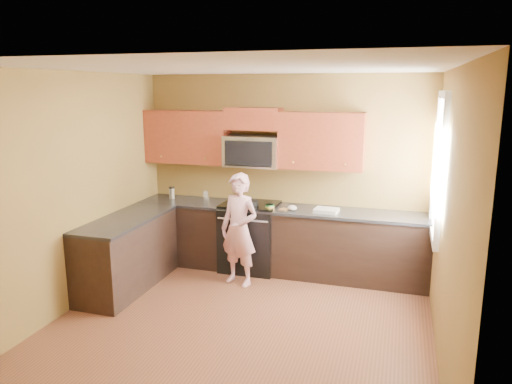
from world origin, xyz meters
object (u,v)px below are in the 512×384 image
at_px(microwave, 253,166).
at_px(frying_pan, 249,205).
at_px(travel_mug, 172,199).
at_px(woman, 239,230).
at_px(butter_tub, 270,210).
at_px(stove, 250,236).

xyz_separation_m(microwave, frying_pan, (0.01, -0.22, -0.50)).
bearing_deg(travel_mug, frying_pan, -7.40).
height_order(woman, travel_mug, woman).
height_order(microwave, frying_pan, microwave).
distance_m(frying_pan, butter_tub, 0.32).
xyz_separation_m(microwave, travel_mug, (-1.22, -0.06, -0.53)).
bearing_deg(woman, microwave, 109.02).
bearing_deg(travel_mug, stove, -3.15).
xyz_separation_m(butter_tub, travel_mug, (-1.55, 0.22, 0.00)).
height_order(microwave, woman, microwave).
relative_size(stove, microwave, 1.25).
relative_size(microwave, woman, 0.52).
xyz_separation_m(stove, butter_tub, (0.32, -0.15, 0.45)).
bearing_deg(frying_pan, microwave, 93.85).
xyz_separation_m(stove, travel_mug, (-1.22, 0.07, 0.45)).
bearing_deg(microwave, woman, -87.74).
xyz_separation_m(woman, frying_pan, (-0.02, 0.45, 0.22)).
xyz_separation_m(stove, woman, (0.03, -0.55, 0.26)).
bearing_deg(butter_tub, travel_mug, 171.85).
bearing_deg(butter_tub, stove, 154.56).
xyz_separation_m(stove, frying_pan, (0.01, -0.09, 0.47)).
height_order(stove, travel_mug, travel_mug).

